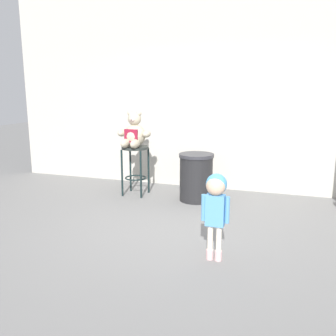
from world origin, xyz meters
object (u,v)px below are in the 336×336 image
at_px(bar_stool_with_teddy, 135,160).
at_px(trash_bin, 196,177).
at_px(teddy_bear, 134,134).
at_px(child_walking, 216,198).

bearing_deg(bar_stool_with_teddy, trash_bin, -0.30).
xyz_separation_m(bar_stool_with_teddy, teddy_bear, (0.00, -0.03, 0.43)).
distance_m(teddy_bear, child_walking, 2.59).
xyz_separation_m(teddy_bear, trash_bin, (1.02, 0.02, -0.64)).
relative_size(teddy_bear, child_walking, 0.64).
distance_m(child_walking, trash_bin, 2.07).
height_order(teddy_bear, trash_bin, teddy_bear).
xyz_separation_m(bar_stool_with_teddy, child_walking, (1.71, -1.94, 0.07)).
distance_m(bar_stool_with_teddy, trash_bin, 1.04).
height_order(teddy_bear, child_walking, teddy_bear).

